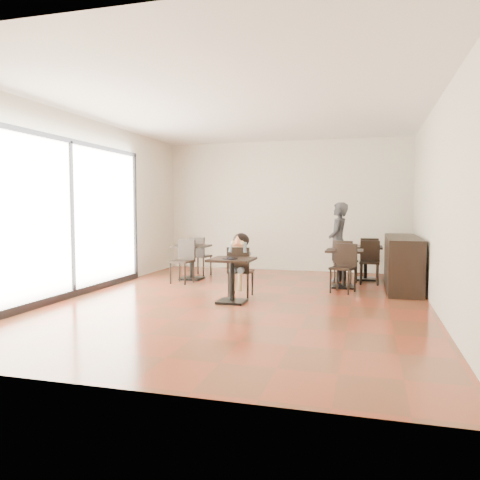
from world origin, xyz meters
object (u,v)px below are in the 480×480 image
(child_table, at_px, (232,280))
(chair_back_b, at_px, (370,263))
(cafe_table_mid, at_px, (344,269))
(cafe_table_back, at_px, (365,263))
(chair_mid_a, at_px, (346,262))
(cafe_table_left, at_px, (192,262))
(child, at_px, (241,265))
(chair_left_b, at_px, (182,262))
(child_chair, at_px, (241,272))
(chair_back_a, at_px, (370,257))
(adult_patron, at_px, (338,242))
(chair_left_a, at_px, (201,256))
(chair_mid_b, at_px, (343,268))

(child_table, distance_m, chair_back_b, 3.36)
(cafe_table_mid, distance_m, cafe_table_back, 1.20)
(cafe_table_back, xyz_separation_m, chair_mid_a, (-0.39, -0.58, 0.08))
(cafe_table_left, relative_size, chair_back_b, 0.85)
(child, relative_size, cafe_table_left, 1.49)
(child, bearing_deg, chair_left_b, 145.45)
(chair_mid_a, distance_m, chair_left_b, 3.38)
(child_chair, height_order, chair_mid_a, chair_mid_a)
(cafe_table_left, height_order, chair_back_b, chair_back_b)
(child, xyz_separation_m, chair_back_a, (2.18, 3.10, -0.12))
(child, relative_size, adult_patron, 0.66)
(chair_left_a, bearing_deg, chair_back_a, -156.41)
(chair_mid_b, height_order, chair_back_b, chair_mid_b)
(cafe_table_mid, distance_m, chair_mid_b, 0.56)
(cafe_table_mid, distance_m, chair_back_a, 1.75)
(adult_patron, distance_m, chair_left_b, 3.32)
(child_chair, xyz_separation_m, chair_back_a, (2.18, 3.10, -0.00))
(cafe_table_back, bearing_deg, child_table, -124.02)
(chair_mid_a, xyz_separation_m, chair_left_a, (-3.25, 0.19, 0.00))
(cafe_table_back, relative_size, chair_back_b, 0.83)
(chair_mid_a, bearing_deg, cafe_table_left, 23.51)
(cafe_table_left, distance_m, chair_mid_b, 3.34)
(chair_mid_a, bearing_deg, child_table, 73.19)
(adult_patron, bearing_deg, chair_left_b, -67.31)
(chair_mid_b, bearing_deg, cafe_table_left, -175.61)
(chair_mid_b, bearing_deg, chair_back_b, 84.52)
(child, xyz_separation_m, chair_mid_b, (1.71, 0.87, -0.11))
(cafe_table_mid, bearing_deg, chair_mid_a, 90.00)
(chair_left_b, bearing_deg, child_table, -36.76)
(chair_mid_a, height_order, chair_back_a, chair_mid_a)
(child_chair, xyz_separation_m, child, (0.00, 0.00, 0.11))
(child_table, height_order, adult_patron, adult_patron)
(chair_left_b, distance_m, chair_back_b, 3.85)
(child_table, height_order, cafe_table_left, cafe_table_left)
(adult_patron, height_order, chair_mid_a, adult_patron)
(cafe_table_back, relative_size, chair_back_a, 0.83)
(cafe_table_mid, xyz_separation_m, chair_mid_b, (0.00, -0.55, 0.08))
(chair_back_b, bearing_deg, chair_mid_b, -111.16)
(chair_mid_b, xyz_separation_m, chair_left_a, (-3.25, 1.29, 0.00))
(cafe_table_mid, xyz_separation_m, chair_back_b, (0.47, 0.58, 0.07))
(chair_left_a, distance_m, chair_left_b, 1.10)
(child_table, distance_m, child, 0.58)
(child_table, relative_size, cafe_table_mid, 0.99)
(child, bearing_deg, adult_patron, 55.83)
(chair_mid_b, distance_m, chair_back_b, 1.23)
(cafe_table_mid, relative_size, chair_mid_b, 0.83)
(chair_mid_b, distance_m, chair_left_a, 3.50)
(child_table, relative_size, cafe_table_left, 0.98)
(child_chair, xyz_separation_m, chair_left_a, (-1.55, 2.17, 0.01))
(child_table, xyz_separation_m, chair_mid_b, (1.71, 1.42, 0.08))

